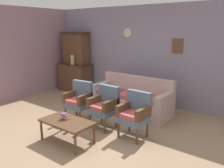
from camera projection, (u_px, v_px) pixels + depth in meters
name	position (u px, v px, depth m)	size (l,w,h in m)	color
ground_plane	(81.00, 133.00, 4.79)	(7.68, 7.68, 0.00)	#997A5B
wall_back_with_decor	(146.00, 55.00, 6.50)	(6.40, 0.09, 2.70)	gray
side_cabinet	(75.00, 77.00, 7.88)	(1.16, 0.55, 0.93)	brown
cabinet_upper_hutch	(76.00, 48.00, 7.71)	(0.99, 0.38, 1.03)	brown
vase_on_cabinet	(73.00, 60.00, 7.54)	(0.14, 0.14, 0.31)	tan
floral_couch	(131.00, 100.00, 5.86)	(2.02, 0.82, 0.90)	tan
armchair_near_cabinet	(79.00, 99.00, 5.37)	(0.56, 0.54, 0.90)	slate
armchair_by_doorway	(104.00, 105.00, 4.96)	(0.54, 0.51, 0.90)	slate
armchair_near_couch_end	(135.00, 113.00, 4.51)	(0.53, 0.50, 0.90)	slate
coffee_table	(67.00, 123.00, 4.34)	(1.00, 0.56, 0.42)	brown
book_stack_on_table	(65.00, 116.00, 4.40)	(0.15, 0.12, 0.12)	#7F4974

